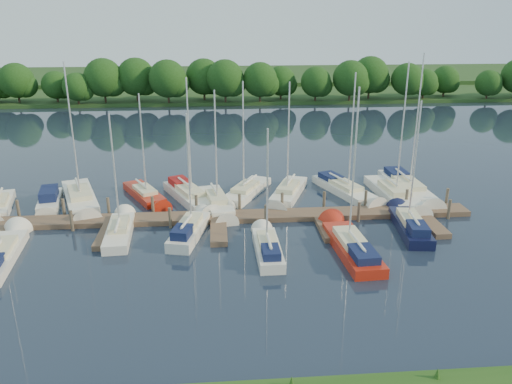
{
  "coord_description": "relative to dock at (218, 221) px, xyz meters",
  "views": [
    {
      "loc": [
        0.04,
        -28.2,
        15.07
      ],
      "look_at": [
        2.96,
        8.0,
        2.2
      ],
      "focal_mm": 35.0,
      "sensor_mm": 36.0,
      "label": 1
    }
  ],
  "objects": [
    {
      "name": "motorboat",
      "position": [
        -14.08,
        4.86,
        0.16
      ],
      "size": [
        2.63,
        5.94,
        1.77
      ],
      "rotation": [
        0.0,
        0.0,
        3.34
      ],
      "color": "silver",
      "rests_on": "ground"
    },
    {
      "name": "distant_hill",
      "position": [
        0.0,
        92.69,
        0.5
      ],
      "size": [
        220.0,
        40.0,
        1.4
      ],
      "primitive_type": "cube",
      "color": "#2D4E22",
      "rests_on": "ground"
    },
    {
      "name": "mooring_pilings",
      "position": [
        0.0,
        1.13,
        0.4
      ],
      "size": [
        38.24,
        2.84,
        2.0
      ],
      "color": "#473D33",
      "rests_on": "ground"
    },
    {
      "name": "far_shore",
      "position": [
        0.0,
        67.69,
        0.1
      ],
      "size": [
        180.0,
        30.0,
        0.6
      ],
      "primitive_type": "cube",
      "color": "#1F3C17",
      "rests_on": "ground"
    },
    {
      "name": "sailboat_s_0",
      "position": [
        -14.26,
        -4.92,
        0.11
      ],
      "size": [
        2.8,
        8.62,
        10.75
      ],
      "rotation": [
        0.0,
        0.0,
        0.11
      ],
      "color": "silver",
      "rests_on": "ground"
    },
    {
      "name": "sailboat_s_4",
      "position": [
        8.9,
        -5.53,
        0.12
      ],
      "size": [
        2.56,
        9.0,
        11.35
      ],
      "rotation": [
        0.0,
        0.0,
        0.06
      ],
      "color": "#AE2010",
      "rests_on": "ground"
    },
    {
      "name": "ground",
      "position": [
        0.0,
        -7.31,
        -0.2
      ],
      "size": [
        260.0,
        260.0,
        0.0
      ],
      "primitive_type": "plane",
      "color": "#182131",
      "rests_on": "ground"
    },
    {
      "name": "sailboat_s_5",
      "position": [
        14.1,
        -2.6,
        0.14
      ],
      "size": [
        2.56,
        7.74,
        10.01
      ],
      "rotation": [
        0.0,
        0.0,
        -0.12
      ],
      "color": "#0F1233",
      "rests_on": "ground"
    },
    {
      "name": "sailboat_n_9",
      "position": [
        15.31,
        4.09,
        0.08
      ],
      "size": [
        2.79,
        9.58,
        12.11
      ],
      "rotation": [
        0.0,
        0.0,
        3.21
      ],
      "color": "silver",
      "rests_on": "ground"
    },
    {
      "name": "sailboat_n_0",
      "position": [
        -17.81,
        4.12,
        0.08
      ],
      "size": [
        3.01,
        6.99,
        8.98
      ],
      "rotation": [
        0.0,
        0.0,
        3.38
      ],
      "color": "silver",
      "rests_on": "ground"
    },
    {
      "name": "sailboat_n_8",
      "position": [
        11.41,
        5.82,
        0.11
      ],
      "size": [
        4.53,
        8.74,
        11.06
      ],
      "rotation": [
        0.0,
        0.0,
        3.5
      ],
      "color": "silver",
      "rests_on": "ground"
    },
    {
      "name": "sailboat_s_3",
      "position": [
        3.24,
        -5.48,
        0.13
      ],
      "size": [
        1.69,
        6.75,
        8.84
      ],
      "rotation": [
        0.0,
        0.0,
        0.02
      ],
      "color": "silver",
      "rests_on": "ground"
    },
    {
      "name": "sailboat_n_2",
      "position": [
        -11.64,
        5.24,
        0.07
      ],
      "size": [
        4.91,
        9.62,
        12.19
      ],
      "rotation": [
        0.0,
        0.0,
        3.49
      ],
      "color": "silver",
      "rests_on": "ground"
    },
    {
      "name": "sailboat_n_10",
      "position": [
        17.1,
        5.77,
        0.12
      ],
      "size": [
        2.58,
        10.06,
        12.66
      ],
      "rotation": [
        0.0,
        0.0,
        3.16
      ],
      "color": "silver",
      "rests_on": "ground"
    },
    {
      "name": "sailboat_s_1",
      "position": [
        -7.16,
        -1.67,
        0.07
      ],
      "size": [
        2.07,
        7.17,
        9.21
      ],
      "rotation": [
        0.0,
        0.0,
        0.06
      ],
      "color": "silver",
      "rests_on": "ground"
    },
    {
      "name": "sailboat_n_5",
      "position": [
        -0.1,
        3.25,
        0.08
      ],
      "size": [
        3.08,
        7.95,
        10.17
      ],
      "rotation": [
        0.0,
        0.0,
        3.33
      ],
      "color": "silver",
      "rests_on": "ground"
    },
    {
      "name": "dock",
      "position": [
        0.0,
        0.0,
        0.0
      ],
      "size": [
        40.0,
        6.0,
        0.4
      ],
      "color": "brown",
      "rests_on": "ground"
    },
    {
      "name": "sailboat_n_3",
      "position": [
        -6.28,
        6.03,
        0.07
      ],
      "size": [
        4.58,
        7.2,
        9.45
      ],
      "rotation": [
        0.0,
        0.0,
        3.62
      ],
      "color": "#AE2010",
      "rests_on": "ground"
    },
    {
      "name": "sailboat_n_4",
      "position": [
        -2.43,
        5.17,
        0.14
      ],
      "size": [
        4.93,
        8.33,
        10.93
      ],
      "rotation": [
        0.0,
        0.0,
        3.57
      ],
      "color": "silver",
      "rests_on": "ground"
    },
    {
      "name": "treeline",
      "position": [
        2.78,
        55.01,
        3.83
      ],
      "size": [
        146.54,
        10.31,
        8.19
      ],
      "color": "#38281C",
      "rests_on": "ground"
    },
    {
      "name": "sailboat_n_7",
      "position": [
        6.15,
        5.4,
        0.08
      ],
      "size": [
        4.28,
        8.08,
        10.45
      ],
      "rotation": [
        0.0,
        0.0,
        2.77
      ],
      "color": "silver",
      "rests_on": "ground"
    },
    {
      "name": "sailboat_n_6",
      "position": [
        2.38,
        5.89,
        0.07
      ],
      "size": [
        5.02,
        7.94,
        10.41
      ],
      "rotation": [
        0.0,
        0.0,
        2.67
      ],
      "color": "silver",
      "rests_on": "ground"
    },
    {
      "name": "sailboat_s_2",
      "position": [
        -2.08,
        -2.19,
        0.15
      ],
      "size": [
        3.02,
        7.11,
        9.33
      ],
      "rotation": [
        0.0,
        0.0,
        -0.24
      ],
      "color": "silver",
      "rests_on": "ground"
    }
  ]
}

